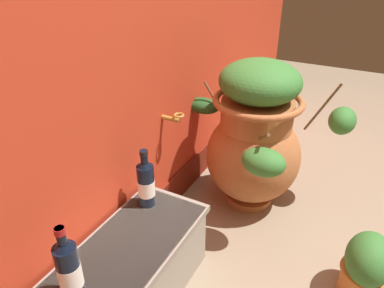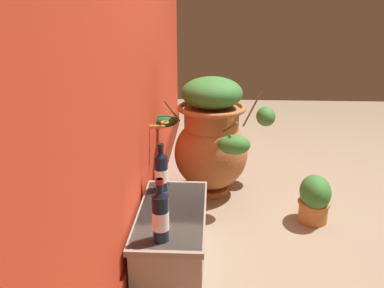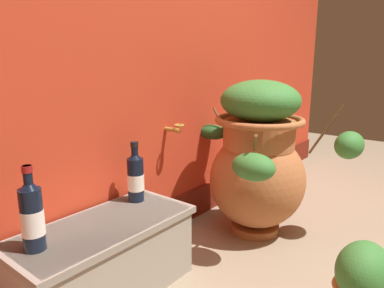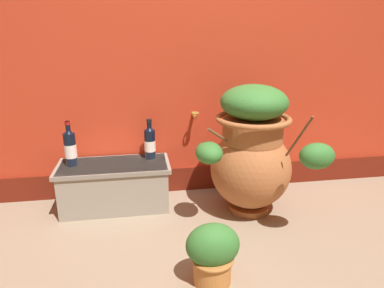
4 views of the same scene
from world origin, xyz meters
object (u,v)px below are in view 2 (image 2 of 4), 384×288
at_px(terracotta_urn, 212,138).
at_px(potted_shrub, 315,198).
at_px(wine_bottle_left, 160,214).
at_px(wine_bottle_middle, 161,170).

xyz_separation_m(terracotta_urn, potted_shrub, (-0.41, -0.68, -0.27)).
distance_m(wine_bottle_left, potted_shrub, 1.24).
bearing_deg(terracotta_urn, wine_bottle_left, 169.04).
bearing_deg(wine_bottle_left, wine_bottle_middle, 6.59).
relative_size(terracotta_urn, wine_bottle_left, 3.04).
bearing_deg(terracotta_urn, potted_shrub, -121.25).
xyz_separation_m(wine_bottle_left, wine_bottle_middle, (0.54, 0.06, -0.01)).
xyz_separation_m(terracotta_urn, wine_bottle_middle, (-0.66, 0.30, 0.01)).
bearing_deg(wine_bottle_middle, terracotta_urn, -24.01).
bearing_deg(potted_shrub, wine_bottle_left, 131.04).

